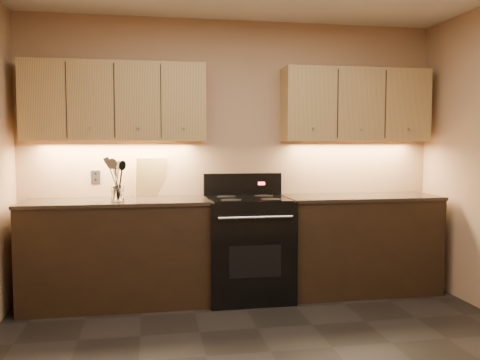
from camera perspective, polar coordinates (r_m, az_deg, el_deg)
name	(u,v)px	position (r m, az deg, el deg)	size (l,w,h in m)	color
wall_back	(234,157)	(4.93, -0.71, 2.64)	(4.00, 0.04, 2.60)	tan
counter_left	(117,252)	(4.67, -13.65, -7.88)	(1.62, 0.62, 0.93)	black
counter_right	(359,243)	(5.06, 13.26, -6.94)	(1.46, 0.62, 0.93)	black
stove	(248,246)	(4.72, 0.90, -7.47)	(0.76, 0.68, 1.14)	black
upper_cab_left	(115,102)	(4.73, -13.81, 8.51)	(1.60, 0.30, 0.70)	tan
upper_cab_right	(356,105)	(5.12, 12.85, 8.19)	(1.44, 0.30, 0.70)	tan
outlet_plate	(96,177)	(4.89, -15.90, 0.36)	(0.09, 0.01, 0.12)	#B2B5BA
utensil_crock	(118,194)	(4.50, -13.58, -1.56)	(0.12, 0.12, 0.13)	white
cutting_board	(151,177)	(4.83, -9.96, 0.33)	(0.29, 0.02, 0.37)	#D8BD74
wooden_spoon	(114,181)	(4.49, -13.95, -0.06)	(0.06, 0.06, 0.33)	#D8BD74
black_spoon	(117,179)	(4.51, -13.59, 0.10)	(0.06, 0.06, 0.35)	black
black_turner	(118,181)	(4.48, -13.57, -0.06)	(0.08, 0.08, 0.33)	black
steel_spatula	(121,177)	(4.49, -13.22, 0.38)	(0.08, 0.08, 0.39)	silver
steel_skimmer	(122,180)	(4.47, -13.14, 0.03)	(0.09, 0.09, 0.34)	silver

